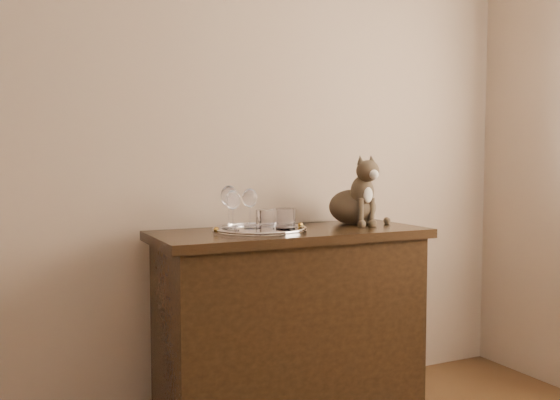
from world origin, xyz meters
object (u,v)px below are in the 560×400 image
(tumbler_a, at_px, (286,219))
(tumbler_b, at_px, (266,221))
(sideboard, at_px, (290,326))
(wine_glass_a, at_px, (229,207))
(tumbler_c, at_px, (281,218))
(tray, at_px, (260,231))
(cat, at_px, (352,190))
(wine_glass_b, at_px, (250,208))
(wine_glass_c, at_px, (233,211))

(tumbler_a, height_order, tumbler_b, same)
(sideboard, xyz_separation_m, wine_glass_a, (-0.25, 0.09, 0.53))
(sideboard, distance_m, tumbler_a, 0.49)
(tumbler_c, bearing_deg, tumbler_a, -101.80)
(tray, relative_size, tumbler_b, 4.26)
(cat, bearing_deg, tray, -171.99)
(wine_glass_b, bearing_deg, wine_glass_c, -148.74)
(tray, distance_m, tumbler_c, 0.12)
(wine_glass_a, bearing_deg, tray, -40.51)
(tumbler_c, bearing_deg, sideboard, -24.43)
(sideboard, relative_size, wine_glass_c, 7.02)
(wine_glass_a, height_order, tumbler_a, wine_glass_a)
(tumbler_a, xyz_separation_m, cat, (0.42, 0.14, 0.11))
(tray, relative_size, cat, 1.23)
(sideboard, xyz_separation_m, tumbler_a, (-0.05, -0.05, 0.48))
(sideboard, relative_size, cat, 3.68)
(tumbler_c, bearing_deg, tray, -172.36)
(wine_glass_c, distance_m, tumbler_a, 0.23)
(wine_glass_b, relative_size, tumbler_c, 2.01)
(wine_glass_b, bearing_deg, tumbler_c, -24.98)
(wine_glass_c, xyz_separation_m, tumbler_a, (0.21, -0.06, -0.04))
(tumbler_b, distance_m, cat, 0.57)
(tumbler_c, xyz_separation_m, cat, (0.40, 0.07, 0.11))
(wine_glass_b, bearing_deg, cat, 1.14)
(wine_glass_c, bearing_deg, tumbler_a, -16.81)
(wine_glass_c, bearing_deg, wine_glass_a, 79.88)
(wine_glass_b, relative_size, tumbler_b, 1.84)
(wine_glass_a, relative_size, tumbler_b, 2.00)
(tumbler_b, height_order, cat, cat)
(wine_glass_a, distance_m, tumbler_b, 0.22)
(wine_glass_c, xyz_separation_m, cat, (0.63, 0.07, 0.07))
(wine_glass_b, relative_size, wine_glass_c, 1.01)
(tumbler_a, bearing_deg, tumbler_b, -156.99)
(wine_glass_b, relative_size, cat, 0.53)
(wine_glass_a, height_order, cat, cat)
(sideboard, xyz_separation_m, cat, (0.37, 0.08, 0.59))
(tray, distance_m, wine_glass_b, 0.12)
(cat, bearing_deg, wine_glass_a, 178.29)
(wine_glass_a, bearing_deg, cat, -0.53)
(wine_glass_c, bearing_deg, cat, 6.61)
(tray, relative_size, tumbler_a, 4.29)
(tumbler_b, bearing_deg, wine_glass_c, 132.21)
(tumbler_b, bearing_deg, tray, 80.78)
(wine_glass_b, xyz_separation_m, wine_glass_c, (-0.10, -0.06, -0.00))
(tumbler_a, bearing_deg, sideboard, 46.95)
(tumbler_a, bearing_deg, tray, 150.20)
(wine_glass_c, distance_m, tumbler_c, 0.23)
(wine_glass_a, distance_m, wine_glass_b, 0.09)
(wine_glass_a, xyz_separation_m, wine_glass_b, (0.09, -0.02, -0.01))
(tumbler_a, height_order, cat, cat)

